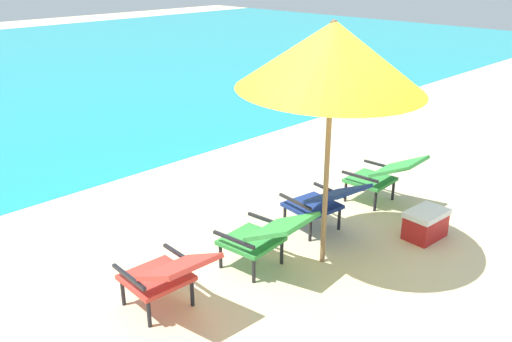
{
  "coord_description": "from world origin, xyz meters",
  "views": [
    {
      "loc": [
        -3.85,
        -3.13,
        2.87
      ],
      "look_at": [
        0.0,
        0.69,
        0.75
      ],
      "focal_mm": 38.64,
      "sensor_mm": 36.0,
      "label": 1
    }
  ],
  "objects_px": {
    "lounge_chair_near_left": "(265,235)",
    "beach_umbrella_center": "(332,56)",
    "cooler_box": "(426,224)",
    "lounge_chair_far_right": "(384,174)",
    "lounge_chair_far_left": "(167,273)",
    "lounge_chair_near_right": "(324,201)"
  },
  "relations": [
    {
      "from": "beach_umbrella_center",
      "to": "cooler_box",
      "type": "height_order",
      "value": "beach_umbrella_center"
    },
    {
      "from": "lounge_chair_far_right",
      "to": "lounge_chair_far_left",
      "type": "bearing_deg",
      "value": 179.17
    },
    {
      "from": "lounge_chair_near_right",
      "to": "cooler_box",
      "type": "height_order",
      "value": "lounge_chair_near_right"
    },
    {
      "from": "cooler_box",
      "to": "lounge_chair_far_right",
      "type": "bearing_deg",
      "value": 63.37
    },
    {
      "from": "lounge_chair_near_right",
      "to": "beach_umbrella_center",
      "type": "relative_size",
      "value": 0.39
    },
    {
      "from": "lounge_chair_near_right",
      "to": "lounge_chair_far_right",
      "type": "xyz_separation_m",
      "value": [
        1.13,
        -0.03,
        0.0
      ]
    },
    {
      "from": "lounge_chair_far_left",
      "to": "beach_umbrella_center",
      "type": "height_order",
      "value": "beach_umbrella_center"
    },
    {
      "from": "lounge_chair_far_left",
      "to": "lounge_chair_near_right",
      "type": "height_order",
      "value": "same"
    },
    {
      "from": "cooler_box",
      "to": "lounge_chair_far_left",
      "type": "bearing_deg",
      "value": 162.99
    },
    {
      "from": "lounge_chair_near_left",
      "to": "beach_umbrella_center",
      "type": "xyz_separation_m",
      "value": [
        0.55,
        -0.27,
        1.65
      ]
    },
    {
      "from": "lounge_chair_far_right",
      "to": "lounge_chair_near_left",
      "type": "bearing_deg",
      "value": -178.31
    },
    {
      "from": "lounge_chair_far_left",
      "to": "lounge_chair_near_right",
      "type": "relative_size",
      "value": 0.96
    },
    {
      "from": "lounge_chair_near_right",
      "to": "lounge_chair_far_right",
      "type": "distance_m",
      "value": 1.13
    },
    {
      "from": "lounge_chair_far_right",
      "to": "cooler_box",
      "type": "xyz_separation_m",
      "value": [
        -0.41,
        -0.81,
        -0.24
      ]
    },
    {
      "from": "beach_umbrella_center",
      "to": "cooler_box",
      "type": "bearing_deg",
      "value": -21.83
    },
    {
      "from": "lounge_chair_far_left",
      "to": "lounge_chair_far_right",
      "type": "xyz_separation_m",
      "value": [
        3.21,
        -0.05,
        0.0
      ]
    },
    {
      "from": "lounge_chair_near_left",
      "to": "beach_umbrella_center",
      "type": "relative_size",
      "value": 0.39
    },
    {
      "from": "lounge_chair_far_left",
      "to": "lounge_chair_near_left",
      "type": "height_order",
      "value": "same"
    },
    {
      "from": "lounge_chair_near_right",
      "to": "lounge_chair_far_right",
      "type": "bearing_deg",
      "value": -1.51
    },
    {
      "from": "lounge_chair_near_left",
      "to": "beach_umbrella_center",
      "type": "height_order",
      "value": "beach_umbrella_center"
    },
    {
      "from": "lounge_chair_near_left",
      "to": "lounge_chair_far_right",
      "type": "relative_size",
      "value": 1.02
    },
    {
      "from": "lounge_chair_near_left",
      "to": "lounge_chair_near_right",
      "type": "xyz_separation_m",
      "value": [
        1.01,
        0.09,
        0.0
      ]
    }
  ]
}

